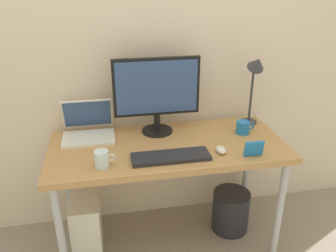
% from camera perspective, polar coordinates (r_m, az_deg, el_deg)
% --- Properties ---
extents(ground_plane, '(6.00, 6.00, 0.00)m').
position_cam_1_polar(ground_plane, '(2.53, 0.00, -18.39)').
color(ground_plane, gray).
extents(back_wall, '(4.40, 0.04, 2.60)m').
position_cam_1_polar(back_wall, '(2.28, -1.87, 13.77)').
color(back_wall, beige).
rests_on(back_wall, ground_plane).
extents(desk, '(1.43, 0.64, 0.75)m').
position_cam_1_polar(desk, '(2.13, 0.00, -4.66)').
color(desk, '#B7844C').
rests_on(desk, ground_plane).
extents(monitor, '(0.54, 0.20, 0.49)m').
position_cam_1_polar(monitor, '(2.16, -1.88, 5.78)').
color(monitor, black).
rests_on(monitor, desk).
extents(laptop, '(0.32, 0.28, 0.22)m').
position_cam_1_polar(laptop, '(2.23, -13.08, -0.29)').
color(laptop, silver).
rests_on(laptop, desk).
extents(desk_lamp, '(0.11, 0.16, 0.49)m').
position_cam_1_polar(desk_lamp, '(2.32, 14.29, 8.28)').
color(desk_lamp, '#333338').
rests_on(desk_lamp, desk).
extents(keyboard, '(0.44, 0.14, 0.02)m').
position_cam_1_polar(keyboard, '(1.93, 0.45, -5.10)').
color(keyboard, '#232328').
rests_on(keyboard, desk).
extents(mouse, '(0.06, 0.09, 0.03)m').
position_cam_1_polar(mouse, '(2.02, 8.76, -3.92)').
color(mouse, silver).
rests_on(mouse, desk).
extents(coffee_mug, '(0.12, 0.09, 0.08)m').
position_cam_1_polar(coffee_mug, '(2.28, 12.32, -0.21)').
color(coffee_mug, '#1E72BF').
rests_on(coffee_mug, desk).
extents(glass_cup, '(0.11, 0.08, 0.10)m').
position_cam_1_polar(glass_cup, '(1.87, -10.87, -5.40)').
color(glass_cup, silver).
rests_on(glass_cup, desk).
extents(photo_frame, '(0.11, 0.03, 0.09)m').
position_cam_1_polar(photo_frame, '(2.00, 14.04, -3.66)').
color(photo_frame, '#1E72BF').
rests_on(photo_frame, desk).
extents(computer_tower, '(0.18, 0.36, 0.42)m').
position_cam_1_polar(computer_tower, '(2.39, -13.29, -15.45)').
color(computer_tower, silver).
rests_on(computer_tower, ground_plane).
extents(wastebasket, '(0.26, 0.26, 0.30)m').
position_cam_1_polar(wastebasket, '(2.57, 10.33, -13.65)').
color(wastebasket, '#232328').
rests_on(wastebasket, ground_plane).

